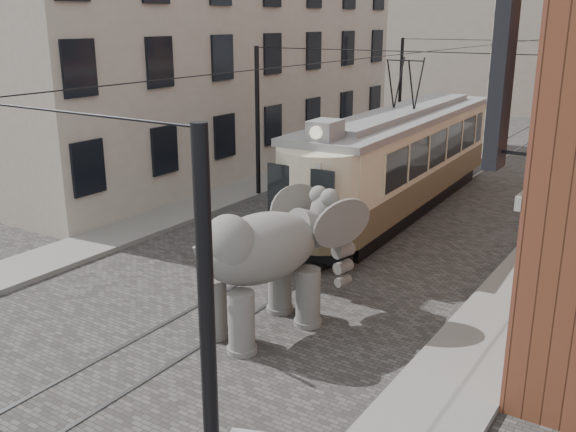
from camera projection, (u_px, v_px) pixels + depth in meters
The scene contains 8 objects.
ground at pixel (295, 269), 18.82m from camera, with size 120.00×120.00×0.00m, color #474442.
tram_rails at pixel (295, 269), 18.81m from camera, with size 1.54×80.00×0.02m, color slate, non-canonical shape.
sidewalk_right at pixel (504, 316), 15.67m from camera, with size 2.00×60.00×0.15m, color slate.
sidewalk_left at pixel (136, 229), 22.18m from camera, with size 2.00×60.00×0.15m, color slate.
stucco_building at pixel (214, 62), 31.12m from camera, with size 7.00×24.00×10.00m, color #A29486.
catenary at pixel (369, 141), 22.06m from camera, with size 11.00×30.20×6.00m, color black, non-canonical shape.
tram at pixel (402, 136), 24.06m from camera, with size 2.92×14.14×5.61m, color beige, non-canonical shape.
elephant at pixel (262, 267), 14.67m from camera, with size 2.83×5.13×3.14m, color #5E5C57, non-canonical shape.
Camera 1 is at (9.38, -14.83, 6.96)m, focal length 40.28 mm.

